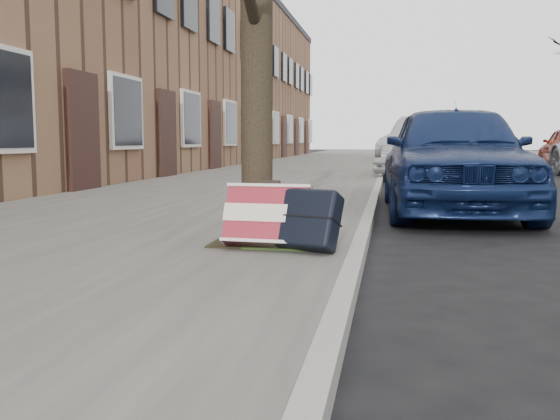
% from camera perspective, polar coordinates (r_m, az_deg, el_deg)
% --- Properties ---
extents(ground, '(120.00, 120.00, 0.00)m').
position_cam_1_polar(ground, '(4.08, 24.23, -7.75)').
color(ground, black).
rests_on(ground, ground).
extents(near_sidewalk, '(5.00, 70.00, 0.12)m').
position_cam_1_polar(near_sidewalk, '(19.06, 2.01, 3.72)').
color(near_sidewalk, slate).
rests_on(near_sidewalk, ground).
extents(house_near, '(6.80, 40.00, 7.00)m').
position_cam_1_polar(house_near, '(21.77, -13.53, 12.95)').
color(house_near, brown).
rests_on(house_near, ground).
extents(dirt_patch, '(0.85, 0.85, 0.02)m').
position_cam_1_polar(dirt_patch, '(5.21, -1.06, -2.78)').
color(dirt_patch, black).
rests_on(dirt_patch, near_sidewalk).
extents(suitcase_red, '(0.67, 0.40, 0.50)m').
position_cam_1_polar(suitcase_red, '(4.81, -1.11, -0.63)').
color(suitcase_red, maroon).
rests_on(suitcase_red, near_sidewalk).
extents(suitcase_navy, '(0.72, 0.55, 0.49)m').
position_cam_1_polar(suitcase_navy, '(4.73, 1.69, -0.77)').
color(suitcase_navy, black).
rests_on(suitcase_navy, near_sidewalk).
extents(car_near_front, '(1.88, 4.37, 1.47)m').
position_cam_1_polar(car_near_front, '(8.51, 15.51, 4.68)').
color(car_near_front, '#101F49').
rests_on(car_near_front, ground).
extents(car_near_mid, '(2.83, 5.02, 1.57)m').
position_cam_1_polar(car_near_mid, '(16.42, 13.70, 5.63)').
color(car_near_mid, '#B4B7BD').
rests_on(car_near_mid, ground).
extents(car_near_back, '(3.00, 5.00, 1.30)m').
position_cam_1_polar(car_near_back, '(27.52, 11.65, 5.65)').
color(car_near_back, '#3E3E44').
rests_on(car_near_back, ground).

